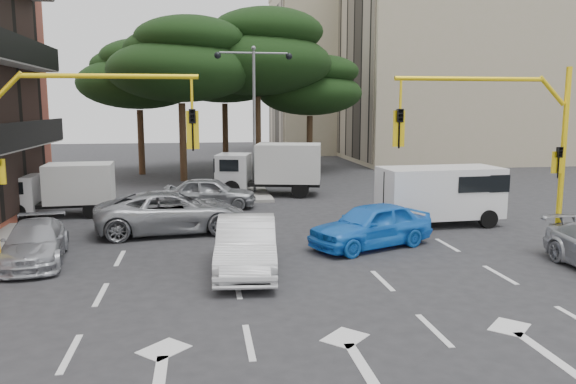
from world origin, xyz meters
The scene contains 20 objects.
ground centered at (0.00, 0.00, 0.00)m, with size 120.00×120.00×0.00m, color #28282B.
median_strip centered at (0.00, 16.00, 0.07)m, with size 1.40×6.00×0.15m, color gray.
apartment_beige_near centered at (19.95, 32.00, 9.35)m, with size 20.20×12.15×18.70m.
apartment_beige_far centered at (12.95, 44.00, 8.35)m, with size 16.20×12.15×16.70m.
pine_left_near centered at (-3.94, 21.96, 7.60)m, with size 9.15×9.15×10.23m.
pine_center centered at (1.06, 23.96, 8.30)m, with size 9.98×9.98×11.16m.
pine_left_far centered at (-6.94, 25.96, 6.91)m, with size 8.32×8.32×9.30m.
pine_right centered at (5.06, 25.96, 6.22)m, with size 7.49×7.49×8.37m.
pine_back centered at (-0.94, 28.96, 7.60)m, with size 9.15×9.15×10.23m.
signal_mast_right centered at (6.80, 1.99, 3.88)m, with size 5.79×0.37×6.00m.
signal_mast_left centered at (-6.80, 1.99, 3.88)m, with size 5.79×0.37×6.00m.
street_lamp_center centered at (0.00, 16.00, 5.43)m, with size 4.16×0.36×7.77m.
car_white_hatch centered at (-1.64, 1.46, 0.79)m, with size 1.66×4.77×1.57m, color silver.
car_blue_compact centered at (2.79, 3.66, 0.76)m, with size 1.80×4.48×1.53m, color blue.
car_silver_wagon centered at (-8.00, 3.42, 0.62)m, with size 1.75×4.30×1.25m, color #ABACB3.
car_silver_cross_a centered at (-4.01, 7.00, 0.79)m, with size 2.63×5.70×1.58m, color #929599.
car_silver_cross_b centered at (-2.49, 12.01, 0.73)m, with size 1.73×4.29×1.46m, color gray.
van_white centered at (6.62, 6.79, 1.20)m, with size 2.17×4.79×2.40m, color white, non-canonical shape.
box_truck_a centered at (-9.00, 11.01, 1.15)m, with size 1.96×4.67×2.30m, color white, non-canonical shape.
box_truck_b centered at (0.78, 15.50, 1.39)m, with size 2.37×5.64×2.78m, color silver, non-canonical shape.
Camera 1 is at (-2.88, -14.37, 4.80)m, focal length 35.00 mm.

